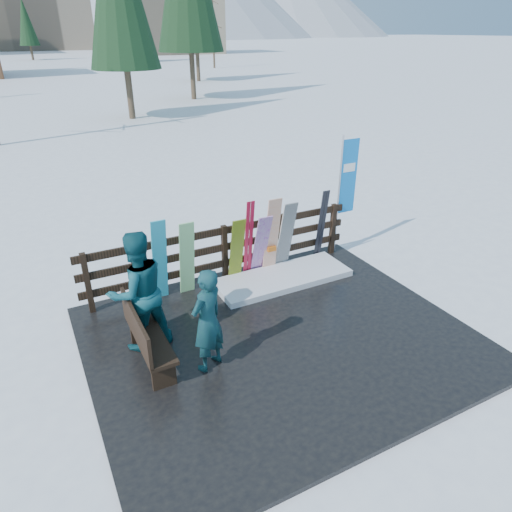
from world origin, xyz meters
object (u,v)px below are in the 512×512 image
snowboard_3 (261,245)px  person_back (138,292)px  bench (145,335)px  snowboard_4 (286,236)px  snowboard_0 (160,261)px  snowboard_1 (187,259)px  snowboard_2 (237,251)px  person_front (207,320)px  snowboard_5 (272,236)px  rental_flag (346,181)px

snowboard_3 → person_back: size_ratio=0.72×
bench → snowboard_4: size_ratio=0.97×
snowboard_0 → bench: bearing=-114.6°
snowboard_1 → snowboard_4: (2.11, 0.00, 0.01)m
snowboard_3 → person_back: 2.95m
snowboard_4 → person_back: (-3.29, -1.14, 0.21)m
snowboard_1 → person_back: person_back is taller
snowboard_2 → person_back: (-2.18, -1.14, 0.29)m
snowboard_4 → snowboard_3: bearing=180.0°
snowboard_1 → person_front: 2.16m
snowboard_0 → snowboard_4: snowboard_0 is taller
snowboard_1 → snowboard_3: size_ratio=1.07×
snowboard_2 → snowboard_3: snowboard_2 is taller
snowboard_4 → bench: bearing=-154.1°
snowboard_4 → person_front: bearing=-140.5°
snowboard_5 → person_front: snowboard_5 is taller
snowboard_0 → snowboard_3: bearing=0.0°
snowboard_5 → person_front: (-2.24, -2.11, -0.01)m
snowboard_0 → person_front: 2.11m
bench → snowboard_1: bearing=52.5°
snowboard_2 → snowboard_3: (0.53, 0.00, -0.01)m
person_front → person_back: size_ratio=0.83×
snowboard_2 → rental_flag: (2.73, 0.27, 0.92)m
snowboard_1 → person_front: size_ratio=0.93×
person_front → rental_flag: bearing=-177.5°
snowboard_0 → person_front: (0.06, -2.11, -0.01)m
snowboard_5 → rental_flag: size_ratio=0.64×
snowboard_4 → person_back: size_ratio=0.80×
snowboard_5 → person_front: bearing=-136.7°
bench → rental_flag: bearing=20.9°
snowboard_0 → rental_flag: bearing=3.6°
person_back → snowboard_3: bearing=-166.2°
snowboard_0 → snowboard_5: size_ratio=1.00×
rental_flag → person_front: bearing=-150.4°
bench → snowboard_2: bearing=35.9°
snowboard_1 → snowboard_4: 2.11m
bench → snowboard_1: 2.08m
snowboard_2 → snowboard_5: size_ratio=0.84×
snowboard_0 → person_front: bearing=-88.4°
snowboard_0 → snowboard_1: size_ratio=1.10×
bench → person_back: (0.09, 0.50, 0.46)m
snowboard_2 → person_back: person_back is taller
rental_flag → snowboard_3: bearing=-173.0°
snowboard_2 → snowboard_5: snowboard_5 is taller
snowboard_5 → person_front: size_ratio=1.03×
snowboard_4 → rental_flag: bearing=9.4°
snowboard_0 → snowboard_2: (1.52, 0.00, -0.14)m
snowboard_4 → person_front: person_front is taller
snowboard_5 → person_back: (-2.96, -1.14, 0.15)m
bench → snowboard_4: bearing=25.9°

